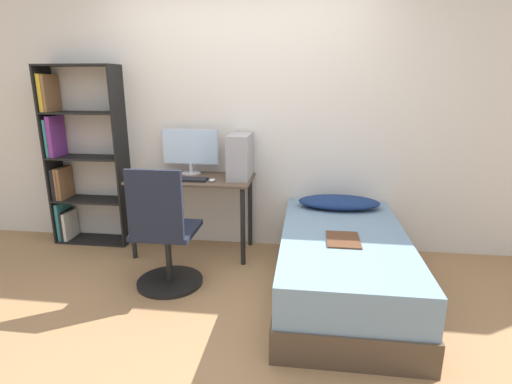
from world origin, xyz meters
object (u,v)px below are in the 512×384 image
Objects in this scene: pc_tower at (240,156)px; office_chair at (165,242)px; keyboard at (185,179)px; bed at (342,264)px; monitor at (190,149)px; bookshelf at (75,160)px.

office_chair is at bearing -121.27° from pc_tower.
keyboard is 0.55m from pc_tower.
bed is at bearing -37.05° from pc_tower.
monitor is at bearing 167.44° from pc_tower.
keyboard is at bearing -84.98° from monitor.
bed is at bearing 3.71° from office_chair.
bed is 1.36m from pc_tower.
monitor is 1.38× the size of keyboard.
bookshelf reaches higher than office_chair.
pc_tower is (0.49, 0.17, 0.20)m from keyboard.
office_chair is at bearing -89.42° from keyboard.
monitor reaches higher than office_chair.
pc_tower reaches higher than keyboard.
office_chair is 0.72m from keyboard.
monitor reaches higher than pc_tower.
office_chair is at bearing -88.02° from monitor.
bed is at bearing -16.37° from bookshelf.
bookshelf reaches higher than monitor.
keyboard is at bearing -11.31° from bookshelf.
pc_tower is at bearing 58.73° from office_chair.
keyboard is at bearing 90.58° from office_chair.
bookshelf is at bearing 168.69° from keyboard.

